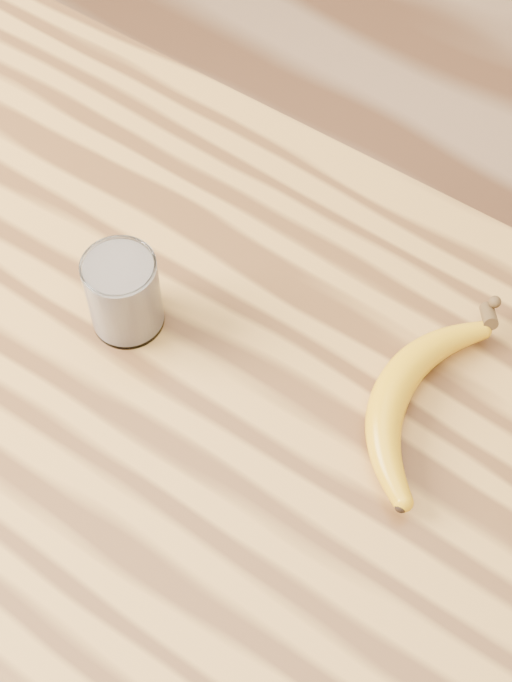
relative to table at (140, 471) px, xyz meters
The scene contains 3 objects.
table is the anchor object (origin of this frame).
smoothie_glass 0.20m from the table, 127.69° to the left, with size 0.07×0.07×0.09m.
banana 0.29m from the table, 38.18° to the left, with size 0.11×0.29×0.04m, color orange, non-canonical shape.
Camera 1 is at (0.34, -0.27, 1.67)m, focal length 50.00 mm.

